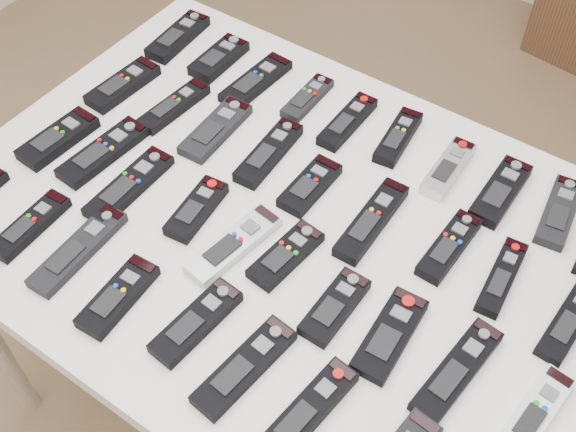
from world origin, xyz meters
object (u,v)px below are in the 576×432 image
Objects in this scene: remote_12 at (216,129)px; remote_31 at (78,249)px; remote_32 at (118,296)px; remote_2 at (256,81)px; remote_5 at (398,137)px; remote_25 at (335,307)px; remote_28 at (535,414)px; remote_1 at (219,58)px; remote_33 at (196,322)px; table at (288,242)px; remote_22 at (197,209)px; remote_23 at (234,245)px; remote_24 at (286,255)px; remote_3 at (307,98)px; remote_20 at (103,152)px; remote_11 at (174,106)px; remote_15 at (372,220)px; remote_34 at (245,367)px; remote_21 at (129,185)px; remote_17 at (502,277)px; remote_6 at (448,168)px; remote_13 at (269,153)px; remote_16 at (449,247)px; remote_7 at (500,192)px; remote_35 at (307,412)px; remote_14 at (310,186)px; remote_19 at (58,138)px; remote_26 at (390,335)px; remote_27 at (457,371)px; remote_10 at (123,85)px; remote_18 at (570,320)px; remote_8 at (559,212)px; remote_4 at (347,122)px.

remote_12 is 0.38m from remote_31.
remote_12 is 0.42m from remote_32.
remote_5 is (0.34, 0.02, 0.00)m from remote_2.
remote_28 is at bearing 2.34° from remote_25.
remote_33 is at bearing -55.21° from remote_1.
remote_22 is at bearing -152.93° from table.
remote_12 is at bearing 102.35° from remote_32.
remote_23 reaches higher than remote_24.
remote_3 is 0.22m from remote_5.
remote_20 reaches higher than remote_2.
remote_5 and remote_22 have the same top height.
table is 7.28× the size of remote_11.
remote_1 is at bearing 156.56° from remote_15.
remote_33 is at bearing 176.50° from remote_34.
remote_3 is at bearing 70.24° from remote_21.
remote_17 is 0.25m from remote_28.
remote_6 is 0.76× the size of remote_31.
remote_13 is 0.46m from remote_34.
remote_3 is 0.90× the size of remote_16.
remote_17 is at bearing -65.37° from remote_7.
remote_35 reaches higher than remote_21.
remote_14 is (-0.07, -0.21, -0.00)m from remote_5.
remote_19 is at bearing -142.92° from remote_12.
remote_25 reaches higher than remote_3.
remote_20 is at bearing 17.09° from remote_19.
remote_25 is at bearing -179.86° from remote_26.
remote_13 is (-0.31, -0.16, 0.00)m from remote_6.
remote_27 is at bearing -90.60° from remote_17.
remote_17 is (0.19, -0.18, -0.00)m from remote_6.
remote_10 is at bearing 134.72° from remote_21.
remote_35 reaches higher than remote_18.
remote_27 is at bearing -99.06° from remote_8.
remote_20 is at bearing -157.33° from remote_14.
remote_23 is at bearing -48.27° from remote_12.
remote_5 is at bearing 105.58° from remote_15.
remote_7 is at bearing 32.64° from remote_14.
remote_16 is (0.32, -0.17, 0.00)m from remote_4.
remote_6 and remote_33 have the same top height.
remote_12 is at bearing 55.18° from remote_20.
remote_2 is at bearing 41.20° from remote_10.
remote_12 is at bearing 154.98° from remote_24.
remote_19 is 0.86× the size of remote_20.
remote_15 is at bearing 124.35° from remote_26.
remote_15 reaches higher than remote_27.
remote_14 is 0.84× the size of remote_26.
remote_7 is at bearing -0.41° from remote_6.
remote_4 reaches higher than remote_34.
remote_17 is 0.92× the size of remote_18.
remote_15 is 1.18× the size of remote_26.
remote_18 is at bearing 27.74° from remote_32.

